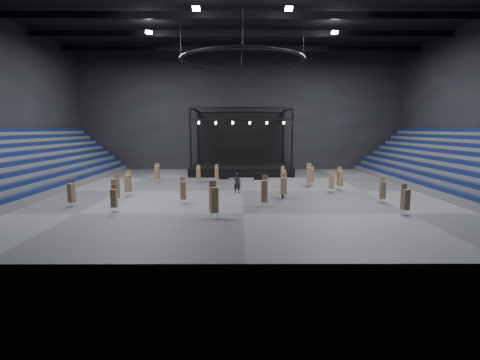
{
  "coord_description": "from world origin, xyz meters",
  "views": [
    {
      "loc": [
        -0.35,
        -37.93,
        6.32
      ],
      "look_at": [
        -0.21,
        -2.0,
        1.4
      ],
      "focal_mm": 28.0,
      "sensor_mm": 36.0,
      "label": 1
    }
  ],
  "objects_px": {
    "flight_case_mid": "(262,176)",
    "chair_stack_11": "(265,191)",
    "chair_stack_12": "(71,192)",
    "chair_stack_15": "(284,185)",
    "stage": "(241,163)",
    "man_center": "(237,183)",
    "chair_stack_16": "(214,199)",
    "crew_member": "(284,189)",
    "chair_stack_10": "(383,190)",
    "chair_stack_17": "(332,181)",
    "chair_stack_6": "(405,199)",
    "flight_case_left": "(224,176)",
    "chair_stack_1": "(340,178)",
    "chair_stack_3": "(283,176)",
    "chair_stack_5": "(309,175)",
    "chair_stack_2": "(311,175)",
    "chair_stack_7": "(157,173)",
    "chair_stack_4": "(217,173)",
    "chair_stack_0": "(114,198)",
    "chair_stack_14": "(183,190)",
    "chair_stack_8": "(198,173)",
    "flight_case_right": "(259,176)",
    "chair_stack_13": "(116,188)",
    "chair_stack_9": "(128,183)"
  },
  "relations": [
    {
      "from": "flight_case_left",
      "to": "chair_stack_11",
      "type": "bearing_deg",
      "value": -76.91
    },
    {
      "from": "stage",
      "to": "chair_stack_12",
      "type": "xyz_separation_m",
      "value": [
        -14.0,
        -24.06,
        -0.27
      ]
    },
    {
      "from": "stage",
      "to": "man_center",
      "type": "distance_m",
      "value": 17.45
    },
    {
      "from": "stage",
      "to": "flight_case_left",
      "type": "distance_m",
      "value": 7.55
    },
    {
      "from": "chair_stack_3",
      "to": "chair_stack_5",
      "type": "relative_size",
      "value": 0.88
    },
    {
      "from": "flight_case_left",
      "to": "chair_stack_1",
      "type": "bearing_deg",
      "value": -34.35
    },
    {
      "from": "chair_stack_4",
      "to": "chair_stack_9",
      "type": "bearing_deg",
      "value": -130.6
    },
    {
      "from": "chair_stack_13",
      "to": "chair_stack_8",
      "type": "bearing_deg",
      "value": 87.7
    },
    {
      "from": "chair_stack_10",
      "to": "chair_stack_0",
      "type": "bearing_deg",
      "value": -166.75
    },
    {
      "from": "flight_case_right",
      "to": "chair_stack_16",
      "type": "height_order",
      "value": "chair_stack_16"
    },
    {
      "from": "chair_stack_1",
      "to": "stage",
      "type": "bearing_deg",
      "value": 112.78
    },
    {
      "from": "chair_stack_3",
      "to": "chair_stack_6",
      "type": "xyz_separation_m",
      "value": [
        7.39,
        -13.56,
        0.02
      ]
    },
    {
      "from": "chair_stack_9",
      "to": "chair_stack_3",
      "type": "bearing_deg",
      "value": 21.41
    },
    {
      "from": "chair_stack_4",
      "to": "chair_stack_15",
      "type": "distance_m",
      "value": 12.32
    },
    {
      "from": "flight_case_mid",
      "to": "chair_stack_14",
      "type": "relative_size",
      "value": 0.57
    },
    {
      "from": "chair_stack_10",
      "to": "chair_stack_17",
      "type": "bearing_deg",
      "value": 124.57
    },
    {
      "from": "chair_stack_10",
      "to": "crew_member",
      "type": "distance_m",
      "value": 8.53
    },
    {
      "from": "chair_stack_1",
      "to": "chair_stack_10",
      "type": "relative_size",
      "value": 1.08
    },
    {
      "from": "chair_stack_2",
      "to": "chair_stack_8",
      "type": "bearing_deg",
      "value": -171.05
    },
    {
      "from": "chair_stack_6",
      "to": "man_center",
      "type": "distance_m",
      "value": 15.77
    },
    {
      "from": "chair_stack_14",
      "to": "chair_stack_16",
      "type": "bearing_deg",
      "value": -80.77
    },
    {
      "from": "flight_case_mid",
      "to": "chair_stack_11",
      "type": "relative_size",
      "value": 0.49
    },
    {
      "from": "flight_case_right",
      "to": "chair_stack_13",
      "type": "distance_m",
      "value": 19.85
    },
    {
      "from": "chair_stack_11",
      "to": "chair_stack_14",
      "type": "distance_m",
      "value": 7.0
    },
    {
      "from": "flight_case_left",
      "to": "chair_stack_7",
      "type": "relative_size",
      "value": 0.49
    },
    {
      "from": "chair_stack_0",
      "to": "crew_member",
      "type": "distance_m",
      "value": 15.0
    },
    {
      "from": "chair_stack_13",
      "to": "man_center",
      "type": "bearing_deg",
      "value": 49.19
    },
    {
      "from": "chair_stack_2",
      "to": "chair_stack_7",
      "type": "relative_size",
      "value": 0.93
    },
    {
      "from": "chair_stack_0",
      "to": "chair_stack_12",
      "type": "bearing_deg",
      "value": 155.6
    },
    {
      "from": "flight_case_mid",
      "to": "chair_stack_11",
      "type": "xyz_separation_m",
      "value": [
        -0.79,
        -16.71,
        0.91
      ]
    },
    {
      "from": "flight_case_left",
      "to": "chair_stack_5",
      "type": "height_order",
      "value": "chair_stack_5"
    },
    {
      "from": "chair_stack_10",
      "to": "crew_member",
      "type": "bearing_deg",
      "value": 167.37
    },
    {
      "from": "chair_stack_2",
      "to": "flight_case_left",
      "type": "bearing_deg",
      "value": 170.32
    },
    {
      "from": "flight_case_right",
      "to": "chair_stack_2",
      "type": "height_order",
      "value": "chair_stack_2"
    },
    {
      "from": "chair_stack_16",
      "to": "chair_stack_4",
      "type": "bearing_deg",
      "value": 70.19
    },
    {
      "from": "chair_stack_2",
      "to": "chair_stack_12",
      "type": "bearing_deg",
      "value": -133.57
    },
    {
      "from": "chair_stack_8",
      "to": "chair_stack_16",
      "type": "height_order",
      "value": "chair_stack_16"
    },
    {
      "from": "chair_stack_12",
      "to": "chair_stack_15",
      "type": "height_order",
      "value": "chair_stack_15"
    },
    {
      "from": "chair_stack_4",
      "to": "chair_stack_5",
      "type": "distance_m",
      "value": 10.82
    },
    {
      "from": "chair_stack_0",
      "to": "chair_stack_16",
      "type": "xyz_separation_m",
      "value": [
        7.83,
        -2.33,
        0.32
      ]
    },
    {
      "from": "chair_stack_14",
      "to": "crew_member",
      "type": "distance_m",
      "value": 9.37
    },
    {
      "from": "chair_stack_3",
      "to": "chair_stack_7",
      "type": "distance_m",
      "value": 14.82
    },
    {
      "from": "chair_stack_3",
      "to": "chair_stack_14",
      "type": "height_order",
      "value": "chair_stack_3"
    },
    {
      "from": "chair_stack_4",
      "to": "chair_stack_8",
      "type": "distance_m",
      "value": 2.15
    },
    {
      "from": "chair_stack_1",
      "to": "chair_stack_14",
      "type": "bearing_deg",
      "value": -165.52
    },
    {
      "from": "chair_stack_5",
      "to": "chair_stack_10",
      "type": "relative_size",
      "value": 1.17
    },
    {
      "from": "chair_stack_15",
      "to": "crew_member",
      "type": "height_order",
      "value": "chair_stack_15"
    },
    {
      "from": "chair_stack_10",
      "to": "chair_stack_11",
      "type": "xyz_separation_m",
      "value": [
        -10.25,
        -1.57,
        0.2
      ]
    },
    {
      "from": "chair_stack_12",
      "to": "chair_stack_16",
      "type": "bearing_deg",
      "value": 2.58
    },
    {
      "from": "stage",
      "to": "chair_stack_16",
      "type": "relative_size",
      "value": 5.19
    }
  ]
}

